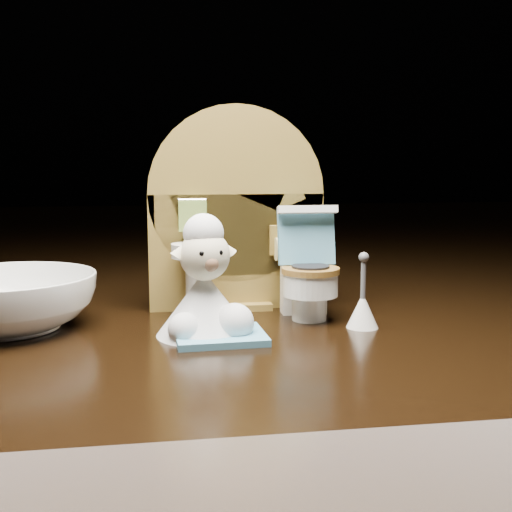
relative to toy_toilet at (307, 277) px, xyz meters
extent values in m
cube|color=black|center=(-0.05, -0.03, -0.08)|extent=(2.50, 2.50, 0.10)
cube|color=olive|center=(-0.05, 0.04, 0.01)|extent=(0.13, 0.02, 0.09)
cylinder|color=olive|center=(-0.05, 0.04, 0.06)|extent=(0.13, 0.02, 0.13)
cube|color=olive|center=(-0.05, 0.04, -0.03)|extent=(0.05, 0.04, 0.01)
cylinder|color=white|center=(-0.08, 0.02, -0.01)|extent=(0.01, 0.01, 0.04)
cylinder|color=white|center=(-0.08, 0.02, 0.02)|extent=(0.03, 0.03, 0.01)
cylinder|color=silver|center=(-0.08, 0.03, 0.03)|extent=(0.00, 0.00, 0.01)
cube|color=olive|center=(-0.08, 0.03, 0.04)|extent=(0.02, 0.01, 0.02)
cube|color=olive|center=(-0.01, 0.03, 0.02)|extent=(0.02, 0.01, 0.02)
cylinder|color=#CEC889|center=(-0.01, 0.02, 0.02)|extent=(0.02, 0.02, 0.02)
cylinder|color=white|center=(0.00, -0.01, -0.02)|extent=(0.02, 0.02, 0.02)
cylinder|color=white|center=(0.00, -0.01, 0.00)|extent=(0.04, 0.04, 0.02)
cylinder|color=brown|center=(0.00, -0.01, 0.01)|extent=(0.04, 0.04, 0.00)
cube|color=white|center=(0.00, 0.01, -0.01)|extent=(0.03, 0.02, 0.05)
cube|color=#5497B7|center=(0.00, 0.01, 0.03)|extent=(0.04, 0.02, 0.04)
cube|color=white|center=(0.00, 0.00, 0.05)|extent=(0.04, 0.01, 0.01)
cylinder|color=#94C739|center=(0.01, 0.01, 0.02)|extent=(0.01, 0.01, 0.01)
cube|color=#5497B7|center=(-0.07, -0.05, -0.03)|extent=(0.06, 0.05, 0.00)
cone|color=white|center=(0.03, -0.03, -0.02)|extent=(0.02, 0.02, 0.02)
cylinder|color=#59595B|center=(0.03, -0.03, 0.00)|extent=(0.00, 0.00, 0.03)
sphere|color=#59595B|center=(0.03, -0.03, 0.02)|extent=(0.01, 0.01, 0.01)
cone|color=white|center=(-0.08, -0.03, -0.01)|extent=(0.06, 0.06, 0.04)
sphere|color=white|center=(-0.06, -0.05, -0.02)|extent=(0.02, 0.02, 0.02)
sphere|color=white|center=(-0.09, -0.05, -0.02)|extent=(0.02, 0.02, 0.02)
sphere|color=#FCEBC3|center=(-0.08, -0.04, 0.02)|extent=(0.03, 0.03, 0.03)
sphere|color=#A07150|center=(-0.07, -0.05, 0.02)|extent=(0.01, 0.01, 0.01)
sphere|color=white|center=(-0.08, -0.03, 0.04)|extent=(0.03, 0.03, 0.03)
cone|color=#FCEBC3|center=(-0.09, -0.04, 0.03)|extent=(0.02, 0.01, 0.01)
cone|color=#FCEBC3|center=(-0.06, -0.03, 0.03)|extent=(0.02, 0.01, 0.01)
sphere|color=black|center=(-0.08, -0.05, 0.03)|extent=(0.00, 0.00, 0.00)
sphere|color=black|center=(-0.07, -0.05, 0.03)|extent=(0.00, 0.00, 0.00)
imported|color=white|center=(-0.20, 0.00, -0.01)|extent=(0.13, 0.13, 0.04)
camera|label=1|loc=(-0.11, -0.43, 0.08)|focal=45.00mm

